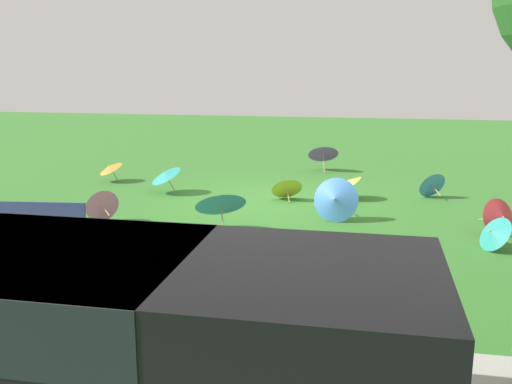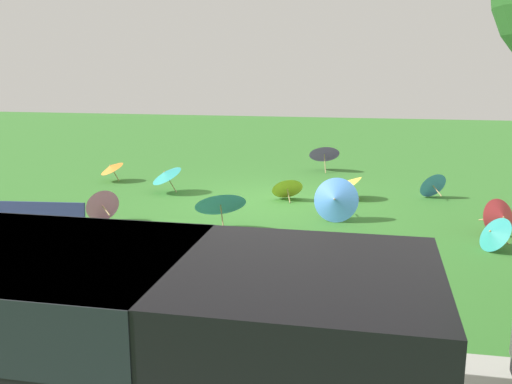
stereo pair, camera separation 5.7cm
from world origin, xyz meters
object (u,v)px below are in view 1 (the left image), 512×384
Objects in this scene: parasol_pink_0 at (101,205)px; parasol_orange_0 at (110,167)px; parasol_teal_1 at (493,233)px; parasol_blue_0 at (335,199)px; parasol_blue_2 at (431,184)px; parasol_blue_1 at (220,201)px; park_bench at (39,228)px; parasol_purple_0 at (323,152)px; parasol_yellow_1 at (347,183)px; parasol_yellow_0 at (286,186)px; parasol_teal_0 at (165,174)px; van_dark at (122,329)px; parasol_red_0 at (501,217)px.

parasol_orange_0 is at bearing -68.08° from parasol_pink_0.
parasol_pink_0 is at bearing -3.72° from parasol_teal_1.
parasol_blue_2 is at bearing -129.40° from parasol_blue_0.
parasol_pink_0 is 2.40m from parasol_blue_1.
park_bench is 9.00m from parasol_purple_0.
parasol_yellow_1 is 0.97× the size of parasol_pink_0.
parasol_orange_0 is 1.01× the size of parasol_yellow_0.
parasol_blue_1 reaches higher than parasol_teal_1.
parasol_blue_0 is 0.91× the size of parasol_teal_0.
van_dark reaches higher than parasol_teal_0.
parasol_teal_0 reaches higher than parasol_teal_1.
parasol_blue_0 is (-1.34, -6.79, -0.48)m from van_dark.
parasol_teal_1 reaches higher than parasol_orange_0.
parasol_teal_0 is 3.39m from parasol_blue_1.
parasol_blue_2 is (-6.43, -5.32, -0.16)m from park_bench.
parasol_pink_0 is 0.56× the size of parasol_blue_1.
parasol_blue_0 reaches higher than parasol_orange_0.
park_bench is 2.19× the size of parasol_red_0.
parasol_blue_1 is 4.91m from parasol_red_0.
parasol_teal_1 is at bearing 99.03° from parasol_blue_2.
parasol_blue_0 reaches higher than parasol_blue_2.
parasol_orange_0 is 7.81m from parasol_blue_2.
park_bench is 3.06m from parasol_blue_1.
parasol_teal_0 is 1.20× the size of parasol_yellow_0.
parasol_yellow_0 is 4.52m from parasol_red_0.
parasol_orange_0 is at bearing -76.22° from park_bench.
parasol_red_0 is at bearing -123.54° from van_dark.
van_dark is 4.75× the size of parasol_purple_0.
parasol_yellow_1 is at bearing 103.08° from parasol_purple_0.
parasol_yellow_1 is at bearing -99.78° from van_dark.
parasol_purple_0 is at bearing -93.41° from van_dark.
parasol_teal_1 is 0.87m from parasol_red_0.
parasol_pink_0 is at bearing 111.92° from parasol_orange_0.
parasol_blue_1 is at bearing -83.54° from van_dark.
parasol_blue_1 is (1.37, 6.29, 0.04)m from parasol_purple_0.
parasol_pink_0 is at bearing -5.18° from parasol_blue_1.
van_dark reaches higher than parasol_blue_2.
parasol_yellow_0 is at bearing -107.76° from parasol_blue_1.
parasol_yellow_0 is at bearing -37.39° from parasol_teal_1.
parasol_red_0 is at bearing -109.22° from parasol_teal_1.
van_dark is 7.22× the size of parasol_yellow_1.
parasol_purple_0 is 1.30× the size of parasol_teal_1.
parasol_red_0 is (-4.87, -0.58, -0.22)m from parasol_blue_1.
van_dark is 12.10m from parasol_purple_0.
parasol_purple_0 is 1.52× the size of parasol_yellow_1.
van_dark is 3.89× the size of parasol_blue_1.
parasol_orange_0 is at bearing -64.92° from van_dark.
parasol_purple_0 is at bearing -115.00° from park_bench.
parasol_blue_1 is 4.60m from parasol_teal_1.
parasol_purple_0 is 0.82× the size of parasol_blue_1.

